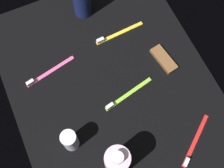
# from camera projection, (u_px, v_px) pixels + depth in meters

# --- Properties ---
(ground_plane) EXTENTS (0.84, 0.64, 0.01)m
(ground_plane) POSITION_uv_depth(u_px,v_px,m) (112.00, 88.00, 1.00)
(ground_plane) COLOR black
(bodywash_bottle) EXTENTS (0.07, 0.07, 0.17)m
(bodywash_bottle) POSITION_uv_depth(u_px,v_px,m) (117.00, 162.00, 0.84)
(bodywash_bottle) COLOR silver
(bodywash_bottle) RESTS_ON ground_plane
(deodorant_stick) EXTENTS (0.05, 0.05, 0.10)m
(deodorant_stick) POSITION_uv_depth(u_px,v_px,m) (70.00, 140.00, 0.89)
(deodorant_stick) COLOR silver
(deodorant_stick) RESTS_ON ground_plane
(toothbrush_pink) EXTENTS (0.05, 0.18, 0.02)m
(toothbrush_pink) POSITION_uv_depth(u_px,v_px,m) (48.00, 73.00, 1.01)
(toothbrush_pink) COLOR #E55999
(toothbrush_pink) RESTS_ON ground_plane
(toothbrush_lime) EXTENTS (0.05, 0.18, 0.02)m
(toothbrush_lime) POSITION_uv_depth(u_px,v_px,m) (126.00, 96.00, 0.98)
(toothbrush_lime) COLOR #8CD133
(toothbrush_lime) RESTS_ON ground_plane
(toothbrush_yellow) EXTENTS (0.02, 0.18, 0.02)m
(toothbrush_yellow) POSITION_uv_depth(u_px,v_px,m) (117.00, 34.00, 1.06)
(toothbrush_yellow) COLOR yellow
(toothbrush_yellow) RESTS_ON ground_plane
(toothbrush_red) EXTENTS (0.12, 0.15, 0.02)m
(toothbrush_red) POSITION_uv_depth(u_px,v_px,m) (194.00, 144.00, 0.93)
(toothbrush_red) COLOR red
(toothbrush_red) RESTS_ON ground_plane
(snack_bar_brown) EXTENTS (0.11, 0.06, 0.01)m
(snack_bar_brown) POSITION_uv_depth(u_px,v_px,m) (164.00, 59.00, 1.03)
(snack_bar_brown) COLOR brown
(snack_bar_brown) RESTS_ON ground_plane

